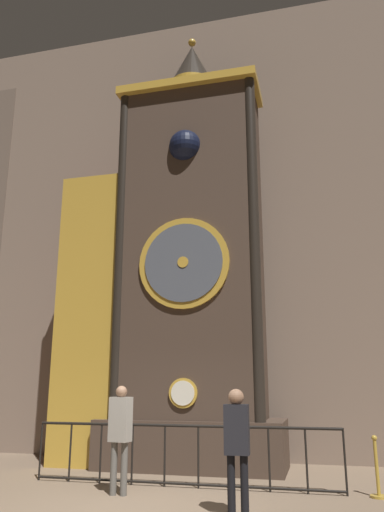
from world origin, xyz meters
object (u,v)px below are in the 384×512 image
visitor_near (120,429)px  clock_tower (171,269)px  visitor_far (237,438)px  stanchion_post (378,478)px

visitor_near → clock_tower: bearing=100.6°
visitor_far → stanchion_post: bearing=39.4°
stanchion_post → visitor_far: bearing=-137.6°
clock_tower → visitor_far: bearing=-60.5°
clock_tower → visitor_near: bearing=-90.5°
visitor_far → visitor_near: bearing=153.5°
clock_tower → stanchion_post: clock_tower is taller
clock_tower → stanchion_post: bearing=-25.1°
clock_tower → visitor_near: 4.31m
clock_tower → visitor_near: size_ratio=6.16×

